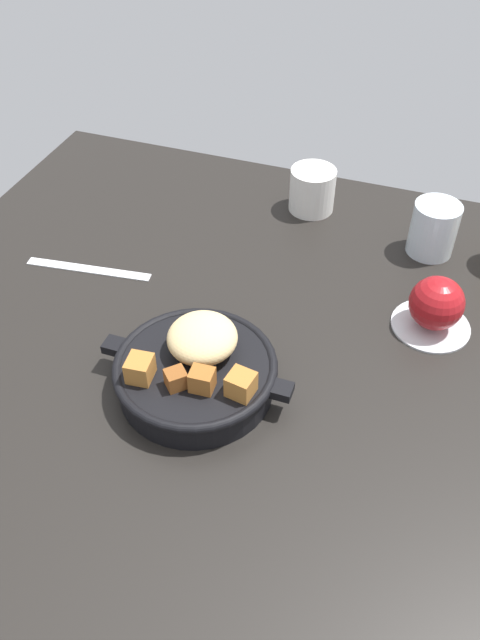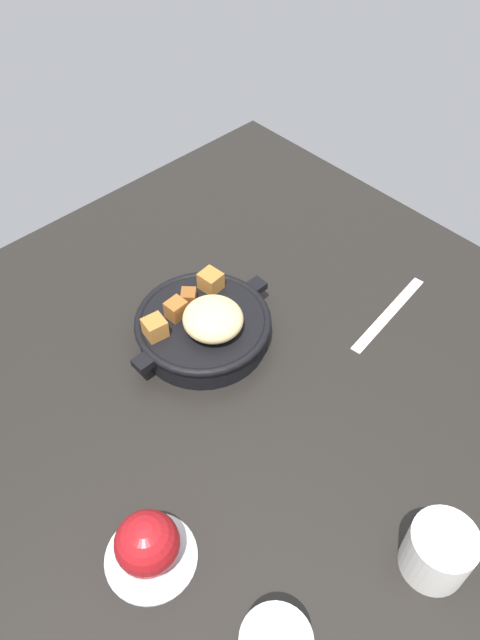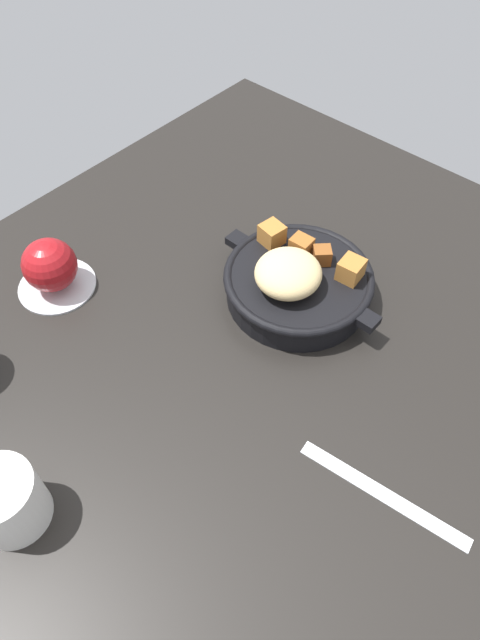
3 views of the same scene
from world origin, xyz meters
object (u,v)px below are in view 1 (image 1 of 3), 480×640
cast_iron_skillet (196,369)px  red_apple (437,303)px  water_glass_short (434,229)px  ceramic_mug_white (312,190)px  butter_knife (88,269)px

cast_iron_skillet → red_apple: size_ratio=3.33×
water_glass_short → ceramic_mug_white: 20.78cm
ceramic_mug_white → water_glass_short: bearing=-14.6°
cast_iron_skillet → butter_knife: cast_iron_skillet is taller
butter_knife → ceramic_mug_white: ceramic_mug_white is taller
cast_iron_skillet → butter_knife: 28.76cm
red_apple → butter_knife: (-49.68, -4.61, -4.04)cm
red_apple → water_glass_short: (-2.51, 16.94, -0.11)cm
butter_knife → red_apple: bearing=-1.8°
butter_knife → ceramic_mug_white: 38.22cm
cast_iron_skillet → water_glass_short: bearing=58.0°
butter_knife → water_glass_short: size_ratio=2.33×
red_apple → ceramic_mug_white: bearing=135.6°
cast_iron_skillet → ceramic_mug_white: bearing=85.8°
butter_knife → water_glass_short: (47.17, 21.55, 3.93)cm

